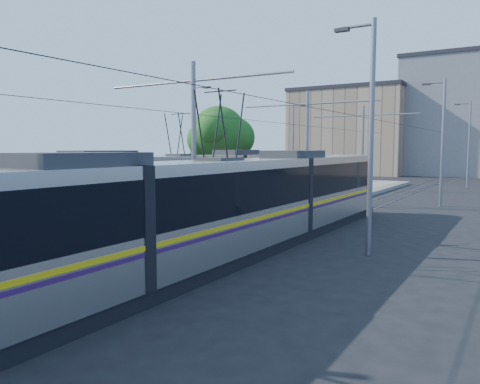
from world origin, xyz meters
The scene contains 13 objects.
ground centered at (0.00, 0.00, 0.00)m, with size 160.00×160.00×0.00m, color black.
platform centered at (0.00, 17.00, 0.15)m, with size 4.00×50.00×0.30m, color gray.
tactile_strip_left centered at (-1.45, 17.00, 0.30)m, with size 0.70×50.00×0.01m, color gray.
tactile_strip_right centered at (1.45, 17.00, 0.30)m, with size 0.70×50.00×0.01m, color gray.
rails centered at (0.00, 17.00, 0.02)m, with size 8.71×70.00×0.03m.
tram_left centered at (-3.60, 11.63, 1.71)m, with size 2.43×27.91×5.50m.
tram_right centered at (3.60, 4.62, 1.86)m, with size 2.43×27.98×5.50m.
catenary centered at (0.00, 14.15, 4.52)m, with size 9.20×70.00×7.00m.
street_lamps centered at (0.00, 21.00, 4.18)m, with size 15.18×38.22×8.00m.
shelter centered at (0.46, 11.65, 1.67)m, with size 0.99×1.32×2.61m.
tree centered at (-8.53, 23.14, 4.75)m, with size 4.84×4.47×7.02m.
building_left centered at (-10.00, 60.00, 6.19)m, with size 16.32×12.24×12.36m.
building_centre centered at (6.00, 64.00, 8.09)m, with size 18.36×14.28×16.15m.
Camera 1 is at (12.00, -7.93, 3.69)m, focal length 35.00 mm.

